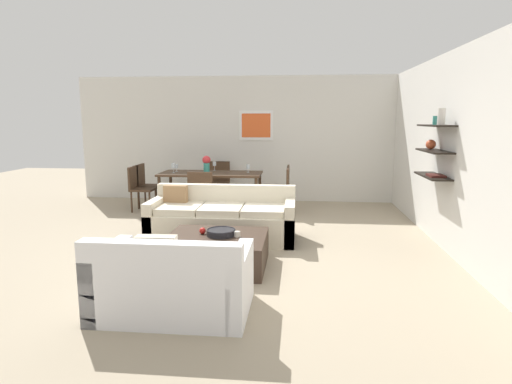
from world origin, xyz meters
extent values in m
plane|color=tan|center=(0.00, 0.00, 0.00)|extent=(18.00, 18.00, 0.00)
cube|color=silver|center=(0.30, 3.53, 1.35)|extent=(8.40, 0.06, 2.70)
cube|color=white|center=(0.06, 3.48, 1.65)|extent=(0.73, 0.02, 0.64)
cube|color=#E55926|center=(0.06, 3.47, 1.65)|extent=(0.62, 0.01, 0.51)
cube|color=silver|center=(3.03, 0.60, 1.35)|extent=(0.06, 8.20, 2.70)
cube|color=black|center=(2.86, 0.31, 1.70)|extent=(0.28, 0.90, 0.02)
cube|color=black|center=(2.86, 0.31, 1.35)|extent=(0.28, 0.90, 0.02)
cube|color=black|center=(2.86, 0.31, 1.00)|extent=(0.28, 0.90, 0.02)
cylinder|color=silver|center=(2.86, 0.11, 1.82)|extent=(0.10, 0.10, 0.22)
sphere|color=#D85933|center=(2.86, 0.49, 1.43)|extent=(0.14, 0.14, 0.14)
cylinder|color=teal|center=(2.86, 0.36, 1.77)|extent=(0.07, 0.07, 0.12)
cube|color=#4C1E19|center=(2.86, 0.16, 1.03)|extent=(0.20, 0.28, 0.03)
cube|color=beige|center=(-0.14, 0.30, 0.21)|extent=(2.16, 0.90, 0.42)
cube|color=beige|center=(-0.14, 0.67, 0.60)|extent=(2.16, 0.16, 0.36)
cube|color=beige|center=(-1.15, 0.30, 0.30)|extent=(0.14, 0.90, 0.60)
cube|color=beige|center=(0.87, 0.30, 0.30)|extent=(0.14, 0.90, 0.60)
cube|color=beige|center=(-0.76, 0.26, 0.47)|extent=(0.61, 0.70, 0.10)
cube|color=beige|center=(-0.14, 0.26, 0.47)|extent=(0.61, 0.70, 0.10)
cube|color=beige|center=(0.49, 0.26, 0.47)|extent=(0.61, 0.70, 0.10)
cube|color=#99724C|center=(-0.89, 0.49, 0.60)|extent=(0.36, 0.13, 0.36)
cube|color=white|center=(-0.16, -2.15, 0.21)|extent=(1.41, 0.90, 0.42)
cube|color=white|center=(-0.16, -2.52, 0.60)|extent=(1.41, 0.16, 0.36)
cube|color=white|center=(0.48, -2.15, 0.30)|extent=(0.14, 0.90, 0.60)
cube|color=white|center=(-0.79, -2.15, 0.30)|extent=(0.14, 0.90, 0.60)
cube|color=white|center=(0.12, -2.11, 0.47)|extent=(0.54, 0.70, 0.10)
cube|color=white|center=(-0.44, -2.11, 0.47)|extent=(0.54, 0.70, 0.10)
cube|color=beige|center=(-0.25, -2.34, 0.60)|extent=(0.37, 0.14, 0.36)
cube|color=#38281E|center=(0.00, -0.88, 0.19)|extent=(1.21, 1.07, 0.38)
cylinder|color=black|center=(0.05, -0.84, 0.41)|extent=(0.36, 0.36, 0.07)
torus|color=black|center=(0.05, -0.84, 0.45)|extent=(0.36, 0.36, 0.02)
cylinder|color=silver|center=(0.26, -0.88, 0.41)|extent=(0.08, 0.08, 0.07)
sphere|color=red|center=(-0.19, -0.79, 0.42)|extent=(0.08, 0.08, 0.08)
cube|color=#422D1E|center=(-0.72, 2.36, 0.73)|extent=(1.98, 0.86, 0.04)
cylinder|color=#422D1E|center=(-1.65, 1.99, 0.35)|extent=(0.06, 0.06, 0.71)
cylinder|color=#422D1E|center=(0.20, 1.99, 0.35)|extent=(0.06, 0.06, 0.71)
cylinder|color=#422D1E|center=(-1.65, 2.72, 0.35)|extent=(0.06, 0.06, 0.71)
cylinder|color=#422D1E|center=(0.20, 2.72, 0.35)|extent=(0.06, 0.06, 0.71)
cube|color=#422D1E|center=(0.58, 2.55, 0.43)|extent=(0.44, 0.44, 0.04)
cube|color=#422D1E|center=(0.78, 2.55, 0.67)|extent=(0.04, 0.44, 0.43)
cylinder|color=#422D1E|center=(0.40, 2.73, 0.21)|extent=(0.04, 0.04, 0.41)
cylinder|color=#422D1E|center=(0.40, 2.37, 0.21)|extent=(0.04, 0.04, 0.41)
cylinder|color=#422D1E|center=(0.76, 2.73, 0.21)|extent=(0.04, 0.04, 0.41)
cylinder|color=#422D1E|center=(0.76, 2.37, 0.21)|extent=(0.04, 0.04, 0.41)
cube|color=#422D1E|center=(-2.03, 2.16, 0.43)|extent=(0.44, 0.44, 0.04)
cube|color=#422D1E|center=(-2.23, 2.16, 0.67)|extent=(0.04, 0.44, 0.43)
cylinder|color=#422D1E|center=(-1.85, 1.98, 0.21)|extent=(0.04, 0.04, 0.41)
cylinder|color=#422D1E|center=(-1.85, 2.34, 0.21)|extent=(0.04, 0.04, 0.41)
cylinder|color=#422D1E|center=(-2.21, 1.98, 0.21)|extent=(0.04, 0.04, 0.41)
cylinder|color=#422D1E|center=(-2.21, 2.34, 0.21)|extent=(0.04, 0.04, 0.41)
cube|color=#422D1E|center=(-0.72, 3.10, 0.43)|extent=(0.44, 0.44, 0.04)
cube|color=#422D1E|center=(-0.72, 3.30, 0.67)|extent=(0.44, 0.04, 0.43)
cylinder|color=#422D1E|center=(-0.90, 2.92, 0.21)|extent=(0.04, 0.04, 0.41)
cylinder|color=#422D1E|center=(-0.54, 2.92, 0.21)|extent=(0.04, 0.04, 0.41)
cylinder|color=#422D1E|center=(-0.90, 3.28, 0.21)|extent=(0.04, 0.04, 0.41)
cylinder|color=#422D1E|center=(-0.54, 3.28, 0.21)|extent=(0.04, 0.04, 0.41)
cube|color=#422D1E|center=(-0.72, 1.61, 0.43)|extent=(0.44, 0.44, 0.04)
cube|color=#422D1E|center=(-0.72, 1.41, 0.67)|extent=(0.44, 0.04, 0.43)
cylinder|color=#422D1E|center=(-0.54, 1.79, 0.21)|extent=(0.04, 0.04, 0.41)
cylinder|color=#422D1E|center=(-0.90, 1.79, 0.21)|extent=(0.04, 0.04, 0.41)
cylinder|color=#422D1E|center=(-0.54, 1.43, 0.21)|extent=(0.04, 0.04, 0.41)
cylinder|color=#422D1E|center=(-0.90, 1.43, 0.21)|extent=(0.04, 0.04, 0.41)
cube|color=#422D1E|center=(0.58, 2.16, 0.43)|extent=(0.44, 0.44, 0.04)
cube|color=#422D1E|center=(0.78, 2.16, 0.67)|extent=(0.04, 0.44, 0.43)
cylinder|color=#422D1E|center=(0.40, 2.34, 0.21)|extent=(0.04, 0.04, 0.41)
cylinder|color=#422D1E|center=(0.40, 1.98, 0.21)|extent=(0.04, 0.04, 0.41)
cylinder|color=#422D1E|center=(0.76, 2.34, 0.21)|extent=(0.04, 0.04, 0.41)
cylinder|color=#422D1E|center=(0.76, 1.98, 0.21)|extent=(0.04, 0.04, 0.41)
cube|color=#422D1E|center=(-2.03, 2.55, 0.43)|extent=(0.44, 0.44, 0.04)
cube|color=#422D1E|center=(-2.23, 2.55, 0.67)|extent=(0.04, 0.44, 0.43)
cylinder|color=#422D1E|center=(-1.85, 2.37, 0.21)|extent=(0.04, 0.04, 0.41)
cylinder|color=#422D1E|center=(-1.85, 2.73, 0.21)|extent=(0.04, 0.04, 0.41)
cylinder|color=#422D1E|center=(-2.21, 2.37, 0.21)|extent=(0.04, 0.04, 0.41)
cylinder|color=#422D1E|center=(-2.21, 2.73, 0.21)|extent=(0.04, 0.04, 0.41)
cylinder|color=silver|center=(-0.72, 2.72, 0.75)|extent=(0.06, 0.06, 0.01)
cylinder|color=silver|center=(-0.72, 2.72, 0.80)|extent=(0.01, 0.01, 0.09)
cylinder|color=silver|center=(-0.72, 2.72, 0.89)|extent=(0.07, 0.07, 0.09)
cylinder|color=silver|center=(-1.44, 2.25, 0.75)|extent=(0.06, 0.06, 0.01)
cylinder|color=silver|center=(-1.44, 2.25, 0.80)|extent=(0.01, 0.01, 0.09)
cylinder|color=silver|center=(-1.44, 2.25, 0.89)|extent=(0.07, 0.07, 0.10)
cylinder|color=silver|center=(0.00, 2.46, 0.75)|extent=(0.06, 0.06, 0.01)
cylinder|color=silver|center=(0.00, 2.46, 0.79)|extent=(0.01, 0.01, 0.07)
cylinder|color=silver|center=(0.00, 2.46, 0.87)|extent=(0.07, 0.07, 0.09)
cylinder|color=silver|center=(-1.44, 2.46, 0.75)|extent=(0.06, 0.06, 0.01)
cylinder|color=silver|center=(-1.44, 2.46, 0.79)|extent=(0.01, 0.01, 0.06)
cylinder|color=silver|center=(-1.44, 2.46, 0.86)|extent=(0.06, 0.06, 0.08)
cylinder|color=teal|center=(-0.80, 2.32, 0.85)|extent=(0.12, 0.12, 0.19)
sphere|color=red|center=(-0.80, 2.32, 1.00)|extent=(0.16, 0.16, 0.16)
camera|label=1|loc=(0.99, -5.90, 1.80)|focal=30.27mm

